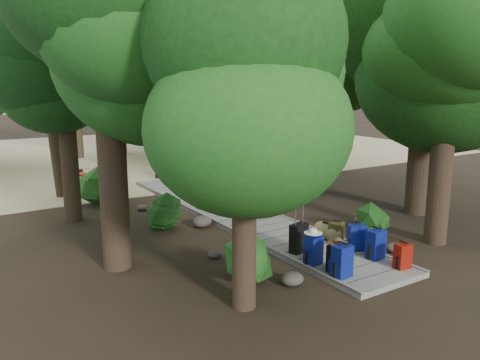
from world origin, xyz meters
TOP-DOWN VIEW (x-y plane):
  - ground at (0.00, 0.00)m, footprint 120.00×120.00m
  - sand_beach at (0.00, 16.00)m, footprint 40.00×22.00m
  - boardwalk at (0.00, 1.00)m, footprint 2.00×12.00m
  - backpack_left_a at (-0.73, -4.21)m, footprint 0.42×0.32m
  - backpack_left_b at (-0.65, -3.96)m, footprint 0.37×0.28m
  - backpack_left_c at (-0.75, -3.36)m, footprint 0.42×0.33m
  - backpack_right_a at (0.69, -4.55)m, footprint 0.35×0.27m
  - backpack_right_b at (0.65, -3.84)m, footprint 0.42×0.31m
  - backpack_right_c at (0.68, -3.24)m, footprint 0.48×0.43m
  - backpack_right_d at (0.71, -2.53)m, footprint 0.41×0.34m
  - duffel_right_khaki at (0.65, -2.27)m, footprint 0.48×0.64m
  - suitcase_on_boardwalk at (-0.55, -2.62)m, footprint 0.48×0.33m
  - lone_suitcase_on_sand at (0.39, 7.84)m, footprint 0.42×0.25m
  - hat_brown at (-0.66, -3.99)m, footprint 0.41×0.41m
  - hat_white at (-0.76, -3.34)m, footprint 0.39×0.39m
  - kayak at (-2.48, 10.26)m, footprint 1.53×3.22m
  - sun_lounger at (2.62, 10.01)m, footprint 0.91×1.79m
  - tree_right_a at (3.02, -3.67)m, footprint 4.71×4.71m
  - tree_right_b at (4.97, -1.60)m, footprint 5.77×5.77m
  - tree_right_c at (3.76, 2.35)m, footprint 5.40×5.40m
  - tree_right_d at (5.90, 3.61)m, footprint 5.50×5.50m
  - tree_right_e at (4.52, 6.61)m, footprint 4.71×4.71m
  - tree_right_f at (6.61, 10.02)m, footprint 5.34×5.34m
  - tree_left_a at (-2.96, -4.05)m, footprint 3.66×3.66m
  - tree_left_b at (-4.30, -1.00)m, footprint 4.79×4.79m
  - tree_left_c at (-4.26, 3.27)m, footprint 4.04×4.04m
  - tree_back_a at (-1.18, 15.66)m, footprint 4.95×4.95m
  - tree_back_b at (1.38, 16.06)m, footprint 4.91×4.91m
  - tree_back_c at (5.32, 15.37)m, footprint 5.09×5.09m
  - palm_right_a at (2.84, 5.98)m, footprint 3.84×3.84m
  - palm_right_b at (4.53, 10.51)m, footprint 4.21×4.21m
  - palm_right_c at (2.29, 12.84)m, footprint 4.33×4.33m
  - palm_left_a at (-4.21, 6.51)m, footprint 4.91×4.91m
  - rock_left_a at (-1.65, -3.78)m, footprint 0.48×0.43m
  - rock_left_b at (-2.24, -1.63)m, footprint 0.32×0.29m
  - rock_left_c at (-1.37, 0.66)m, footprint 0.57×0.52m
  - rock_left_d at (-2.16, 3.23)m, footprint 0.32×0.29m
  - rock_right_a at (1.57, -3.60)m, footprint 0.41×0.36m
  - rock_right_b at (2.58, -1.60)m, footprint 0.46×0.41m
  - rock_right_c at (1.93, 1.52)m, footprint 0.33×0.30m
  - shrub_left_a at (-2.32, -3.13)m, footprint 1.01×1.01m
  - shrub_left_b at (-2.33, 1.00)m, footprint 0.92×0.92m
  - shrub_left_c at (-3.02, 4.62)m, footprint 1.33×1.33m
  - shrub_right_a at (2.17, -2.60)m, footprint 0.87×0.87m
  - shrub_right_b at (2.48, 2.27)m, footprint 1.36×1.36m
  - shrub_right_c at (2.21, 5.96)m, footprint 0.84×0.84m

SIDE VIEW (x-z plane):
  - ground at x=0.00m, z-range 0.00..0.00m
  - sand_beach at x=0.00m, z-range 0.00..0.02m
  - boardwalk at x=0.00m, z-range 0.00..0.12m
  - rock_left_b at x=-2.24m, z-range 0.00..0.17m
  - rock_left_d at x=-2.16m, z-range 0.00..0.18m
  - rock_right_c at x=1.93m, z-range 0.00..0.18m
  - rock_right_a at x=1.57m, z-range 0.00..0.22m
  - rock_right_b at x=2.58m, z-range 0.00..0.25m
  - rock_left_a at x=-1.65m, z-range 0.00..0.26m
  - rock_left_c at x=-1.37m, z-range 0.00..0.32m
  - kayak at x=-2.48m, z-range 0.02..0.34m
  - sun_lounger at x=2.62m, z-range 0.02..0.57m
  - duffel_right_khaki at x=0.65m, z-range 0.12..0.51m
  - lone_suitcase_on_sand at x=0.39m, z-range 0.02..0.65m
  - shrub_right_c at x=2.21m, z-range 0.00..0.76m
  - shrub_right_a at x=2.17m, z-range 0.00..0.78m
  - backpack_right_d at x=0.71m, z-range 0.12..0.66m
  - shrub_left_b at x=-2.33m, z-range 0.00..0.83m
  - backpack_right_a at x=0.69m, z-range 0.12..0.71m
  - backpack_left_b at x=-0.65m, z-range 0.12..0.76m
  - shrub_left_a at x=-2.32m, z-range 0.00..0.90m
  - suitcase_on_boardwalk at x=-0.55m, z-range 0.12..0.80m
  - backpack_right_c at x=0.68m, z-range 0.12..0.80m
  - backpack_left_c at x=-0.75m, z-range 0.12..0.81m
  - backpack_right_b at x=0.65m, z-range 0.12..0.84m
  - backpack_left_a at x=-0.73m, z-range 0.12..0.86m
  - shrub_left_c at x=-3.02m, z-range 0.00..1.19m
  - shrub_right_b at x=2.48m, z-range 0.00..1.22m
  - hat_brown at x=-0.66m, z-range 0.76..0.89m
  - hat_white at x=-0.76m, z-range 0.81..0.94m
  - tree_left_a at x=-2.96m, z-range 0.00..6.10m
  - palm_right_a at x=2.84m, z-range 0.00..6.55m
  - palm_right_c at x=2.29m, z-range 0.00..6.89m
  - tree_left_c at x=-4.26m, z-range 0.00..7.03m
  - palm_left_a at x=-4.21m, z-range 0.00..7.81m
  - tree_right_a at x=3.02m, z-range 0.00..7.85m
  - palm_right_b at x=4.53m, z-range 0.00..8.14m
  - tree_right_e at x=4.52m, z-range 0.00..8.48m
  - tree_back_a at x=-1.18m, z-range 0.00..8.57m
  - tree_left_b at x=-4.30m, z-range 0.00..8.63m
  - tree_back_b at x=1.38m, z-range 0.00..8.78m
  - tree_back_c at x=5.32m, z-range 0.00..9.16m
  - tree_right_c at x=3.76m, z-range 0.00..9.35m
  - tree_right_f at x=6.61m, z-range 0.00..9.54m
  - tree_right_d at x=5.90m, z-range 0.00..10.08m
  - tree_right_b at x=4.97m, z-range 0.00..10.31m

